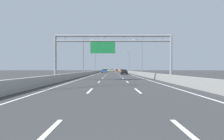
{
  "coord_description": "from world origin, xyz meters",
  "views": [
    {
      "loc": [
        -0.14,
        -0.57,
        1.64
      ],
      "look_at": [
        0.08,
        85.93,
        1.14
      ],
      "focal_mm": 27.88,
      "sensor_mm": 36.0,
      "label": 1
    }
  ],
  "objects_px": {
    "white_car": "(107,70)",
    "streetlamp_left_near": "(0,12)",
    "yellow_car": "(112,70)",
    "streetlamp_left_far": "(96,61)",
    "orange_car": "(122,71)",
    "streetlamp_right_far": "(128,61)",
    "green_car": "(105,70)",
    "streetlamp_left_mid": "(84,55)",
    "streetlamp_right_mid": "(141,55)",
    "blue_car": "(104,71)",
    "red_car": "(116,70)",
    "black_car": "(124,72)",
    "sign_gantry": "(111,46)"
  },
  "relations": [
    {
      "from": "red_car",
      "to": "streetlamp_left_mid",
      "type": "bearing_deg",
      "value": -97.13
    },
    {
      "from": "sign_gantry",
      "to": "streetlamp_left_far",
      "type": "bearing_deg",
      "value": 97.43
    },
    {
      "from": "streetlamp_right_far",
      "to": "blue_car",
      "type": "height_order",
      "value": "streetlamp_right_far"
    },
    {
      "from": "black_car",
      "to": "streetlamp_left_mid",
      "type": "bearing_deg",
      "value": -146.08
    },
    {
      "from": "streetlamp_left_near",
      "to": "green_car",
      "type": "height_order",
      "value": "streetlamp_left_near"
    },
    {
      "from": "streetlamp_left_far",
      "to": "red_car",
      "type": "bearing_deg",
      "value": 78.5
    },
    {
      "from": "streetlamp_left_near",
      "to": "white_car",
      "type": "distance_m",
      "value": 127.23
    },
    {
      "from": "streetlamp_left_mid",
      "to": "blue_car",
      "type": "distance_m",
      "value": 34.81
    },
    {
      "from": "streetlamp_left_near",
      "to": "red_car",
      "type": "xyz_separation_m",
      "value": [
        11.06,
        122.61,
        -4.61
      ]
    },
    {
      "from": "streetlamp_left_mid",
      "to": "streetlamp_right_far",
      "type": "distance_m",
      "value": 37.24
    },
    {
      "from": "sign_gantry",
      "to": "streetlamp_left_mid",
      "type": "distance_m",
      "value": 22.94
    },
    {
      "from": "streetlamp_left_mid",
      "to": "streetlamp_right_mid",
      "type": "bearing_deg",
      "value": 0.0
    },
    {
      "from": "green_car",
      "to": "yellow_car",
      "type": "bearing_deg",
      "value": 84.01
    },
    {
      "from": "streetlamp_left_far",
      "to": "orange_car",
      "type": "relative_size",
      "value": 2.22
    },
    {
      "from": "streetlamp_right_far",
      "to": "green_car",
      "type": "relative_size",
      "value": 2.27
    },
    {
      "from": "red_car",
      "to": "white_car",
      "type": "xyz_separation_m",
      "value": [
        -7.02,
        4.46,
        -0.05
      ]
    },
    {
      "from": "red_car",
      "to": "orange_car",
      "type": "bearing_deg",
      "value": -89.88
    },
    {
      "from": "black_car",
      "to": "white_car",
      "type": "bearing_deg",
      "value": 94.69
    },
    {
      "from": "white_car",
      "to": "streetlamp_left_near",
      "type": "bearing_deg",
      "value": -91.82
    },
    {
      "from": "sign_gantry",
      "to": "white_car",
      "type": "xyz_separation_m",
      "value": [
        -3.24,
        114.71,
        -4.1
      ]
    },
    {
      "from": "streetlamp_left_far",
      "to": "white_car",
      "type": "distance_m",
      "value": 59.18
    },
    {
      "from": "streetlamp_left_mid",
      "to": "green_car",
      "type": "xyz_separation_m",
      "value": [
        3.78,
        54.55,
        -4.62
      ]
    },
    {
      "from": "blue_car",
      "to": "red_car",
      "type": "distance_m",
      "value": 54.7
    },
    {
      "from": "sign_gantry",
      "to": "orange_car",
      "type": "distance_m",
      "value": 40.74
    },
    {
      "from": "yellow_car",
      "to": "white_car",
      "type": "bearing_deg",
      "value": 129.14
    },
    {
      "from": "blue_car",
      "to": "streetlamp_right_mid",
      "type": "bearing_deg",
      "value": -71.79
    },
    {
      "from": "orange_car",
      "to": "white_car",
      "type": "bearing_deg",
      "value": 95.5
    },
    {
      "from": "streetlamp_right_mid",
      "to": "orange_car",
      "type": "bearing_deg",
      "value": 101.33
    },
    {
      "from": "streetlamp_left_far",
      "to": "blue_car",
      "type": "distance_m",
      "value": 5.9
    },
    {
      "from": "streetlamp_left_near",
      "to": "black_car",
      "type": "height_order",
      "value": "streetlamp_left_near"
    },
    {
      "from": "streetlamp_left_mid",
      "to": "white_car",
      "type": "bearing_deg",
      "value": 87.51
    },
    {
      "from": "streetlamp_right_mid",
      "to": "streetlamp_left_far",
      "type": "xyz_separation_m",
      "value": [
        -14.93,
        34.11,
        0.0
      ]
    },
    {
      "from": "yellow_car",
      "to": "red_car",
      "type": "bearing_deg",
      "value": -5.6
    },
    {
      "from": "blue_car",
      "to": "white_car",
      "type": "height_order",
      "value": "blue_car"
    },
    {
      "from": "streetlamp_right_mid",
      "to": "black_car",
      "type": "xyz_separation_m",
      "value": [
        -3.88,
        7.43,
        -4.66
      ]
    },
    {
      "from": "streetlamp_right_far",
      "to": "streetlamp_left_near",
      "type": "bearing_deg",
      "value": -102.35
    },
    {
      "from": "blue_car",
      "to": "orange_car",
      "type": "relative_size",
      "value": 0.98
    },
    {
      "from": "yellow_car",
      "to": "green_car",
      "type": "relative_size",
      "value": 1.08
    },
    {
      "from": "streetlamp_right_mid",
      "to": "red_car",
      "type": "bearing_deg",
      "value": 92.5
    },
    {
      "from": "blue_car",
      "to": "orange_car",
      "type": "xyz_separation_m",
      "value": [
        7.56,
        -15.71,
        0.02
      ]
    },
    {
      "from": "streetlamp_right_far",
      "to": "green_car",
      "type": "xyz_separation_m",
      "value": [
        -11.15,
        20.44,
        -4.62
      ]
    },
    {
      "from": "green_car",
      "to": "orange_car",
      "type": "height_order",
      "value": "green_car"
    },
    {
      "from": "sign_gantry",
      "to": "streetlamp_left_near",
      "type": "distance_m",
      "value": 14.36
    },
    {
      "from": "red_car",
      "to": "streetlamp_right_mid",
      "type": "bearing_deg",
      "value": -87.5
    },
    {
      "from": "streetlamp_left_mid",
      "to": "orange_car",
      "type": "distance_m",
      "value": 22.2
    },
    {
      "from": "streetlamp_left_far",
      "to": "black_car",
      "type": "bearing_deg",
      "value": -67.49
    },
    {
      "from": "streetlamp_left_near",
      "to": "yellow_car",
      "type": "bearing_deg",
      "value": 86.57
    },
    {
      "from": "streetlamp_right_mid",
      "to": "black_car",
      "type": "relative_size",
      "value": 2.29
    },
    {
      "from": "streetlamp_left_far",
      "to": "streetlamp_right_far",
      "type": "height_order",
      "value": "same"
    },
    {
      "from": "streetlamp_left_near",
      "to": "blue_car",
      "type": "distance_m",
      "value": 68.67
    }
  ]
}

